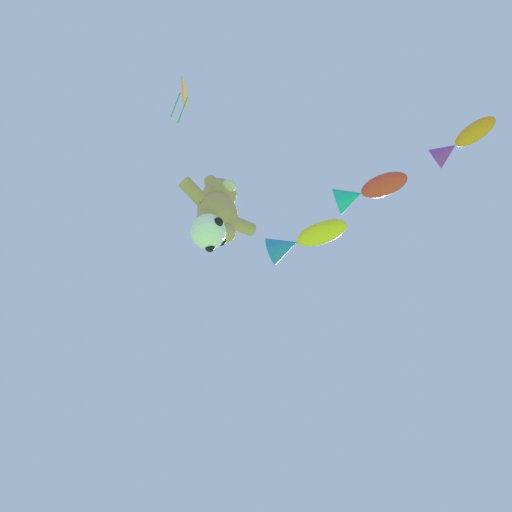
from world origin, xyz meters
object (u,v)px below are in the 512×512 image
fish_kite_crimson (367,191)px  fish_kite_tangerine (460,142)px  teddy_bear_kite (219,207)px  fish_kite_goldfin (303,240)px  diamond_kite (183,96)px  soccer_ball_kite (208,232)px

fish_kite_crimson → fish_kite_tangerine: fish_kite_tangerine is taller
teddy_bear_kite → fish_kite_goldfin: size_ratio=0.95×
fish_kite_goldfin → diamond_kite: bearing=-172.2°
fish_kite_goldfin → diamond_kite: (-4.81, -0.66, 1.55)m
fish_kite_crimson → fish_kite_tangerine: 2.68m
fish_kite_goldfin → fish_kite_tangerine: size_ratio=1.32×
soccer_ball_kite → fish_kite_goldfin: fish_kite_goldfin is taller
teddy_bear_kite → soccer_ball_kite: teddy_bear_kite is taller
fish_kite_goldfin → fish_kite_tangerine: bearing=-75.7°
fish_kite_tangerine → teddy_bear_kite: bearing=131.5°
teddy_bear_kite → diamond_kite: bearing=-162.0°
soccer_ball_kite → fish_kite_goldfin: size_ratio=0.35×
soccer_ball_kite → fish_kite_goldfin: (3.26, 0.29, 3.32)m
soccer_ball_kite → fish_kite_tangerine: bearing=-44.7°
fish_kite_goldfin → fish_kite_tangerine: 4.84m
fish_kite_crimson → fish_kite_goldfin: bearing=92.5°
fish_kite_goldfin → soccer_ball_kite: bearing=-174.9°
soccer_ball_kite → fish_kite_crimson: bearing=-31.0°
fish_kite_tangerine → diamond_kite: 7.35m
fish_kite_goldfin → fish_kite_crimson: (0.10, -2.31, -0.33)m
fish_kite_crimson → fish_kite_tangerine: bearing=-65.4°
fish_kite_crimson → diamond_kite: size_ratio=0.82×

